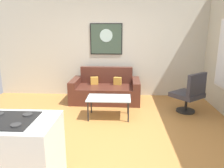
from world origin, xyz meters
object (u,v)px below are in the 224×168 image
couch (106,90)px  coffee_table (109,99)px  wall_painting (106,39)px  armchair (190,93)px

couch → coffee_table: bearing=-81.8°
couch → wall_painting: (-0.02, 0.54, 1.31)m
wall_painting → armchair: bearing=-33.2°
couch → armchair: size_ratio=1.91×
couch → coffee_table: couch is taller
armchair → wall_painting: bearing=146.8°
coffee_table → armchair: (1.80, 0.36, 0.06)m
coffee_table → armchair: size_ratio=0.98×
couch → armchair: 2.10m
wall_painting → couch: bearing=-88.3°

